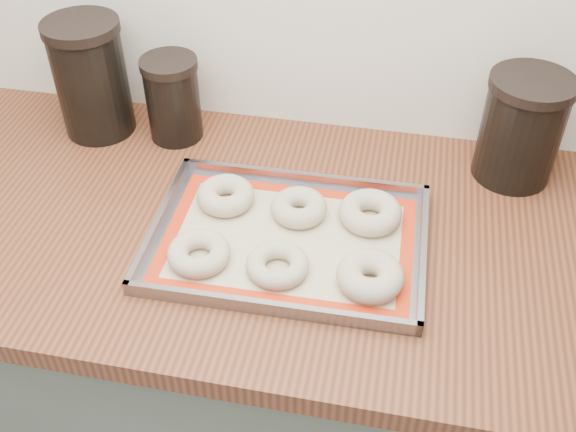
% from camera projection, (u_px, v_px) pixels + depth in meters
% --- Properties ---
extents(cabinet, '(3.00, 0.65, 0.86)m').
position_uv_depth(cabinet, '(278.00, 380.00, 1.49)').
color(cabinet, '#586256').
rests_on(cabinet, floor).
extents(countertop, '(3.06, 0.68, 0.04)m').
position_uv_depth(countertop, '(275.00, 231.00, 1.19)').
color(countertop, brown).
rests_on(countertop, cabinet).
extents(baking_tray, '(0.47, 0.34, 0.03)m').
position_uv_depth(baking_tray, '(288.00, 239.00, 1.14)').
color(baking_tray, gray).
rests_on(baking_tray, countertop).
extents(baking_mat, '(0.42, 0.30, 0.00)m').
position_uv_depth(baking_mat, '(288.00, 240.00, 1.14)').
color(baking_mat, '#C6B793').
rests_on(baking_mat, baking_tray).
extents(bagel_front_left, '(0.12, 0.12, 0.03)m').
position_uv_depth(bagel_front_left, '(199.00, 253.00, 1.09)').
color(bagel_front_left, '#C4B297').
rests_on(bagel_front_left, baking_mat).
extents(bagel_front_mid, '(0.11, 0.11, 0.03)m').
position_uv_depth(bagel_front_mid, '(277.00, 265.00, 1.07)').
color(bagel_front_mid, '#C4B297').
rests_on(bagel_front_mid, baking_mat).
extents(bagel_front_right, '(0.13, 0.13, 0.04)m').
position_uv_depth(bagel_front_right, '(370.00, 276.00, 1.05)').
color(bagel_front_right, '#C4B297').
rests_on(bagel_front_right, baking_mat).
extents(bagel_back_left, '(0.11, 0.11, 0.04)m').
position_uv_depth(bagel_back_left, '(226.00, 195.00, 1.20)').
color(bagel_back_left, '#C4B297').
rests_on(bagel_back_left, baking_mat).
extents(bagel_back_mid, '(0.11, 0.11, 0.04)m').
position_uv_depth(bagel_back_mid, '(299.00, 207.00, 1.18)').
color(bagel_back_mid, '#C4B297').
rests_on(bagel_back_mid, baking_mat).
extents(bagel_back_right, '(0.14, 0.14, 0.04)m').
position_uv_depth(bagel_back_right, '(370.00, 212.00, 1.16)').
color(bagel_back_right, '#C4B297').
rests_on(bagel_back_right, baking_mat).
extents(canister_left, '(0.15, 0.15, 0.24)m').
position_uv_depth(canister_left, '(91.00, 78.00, 1.32)').
color(canister_left, black).
rests_on(canister_left, countertop).
extents(canister_mid, '(0.11, 0.11, 0.17)m').
position_uv_depth(canister_mid, '(173.00, 99.00, 1.32)').
color(canister_mid, black).
rests_on(canister_mid, countertop).
extents(canister_right, '(0.15, 0.15, 0.20)m').
position_uv_depth(canister_right, '(521.00, 128.00, 1.22)').
color(canister_right, black).
rests_on(canister_right, countertop).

